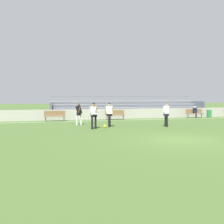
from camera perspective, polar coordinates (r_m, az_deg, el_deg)
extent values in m
plane|color=#4C6B30|center=(12.14, 15.78, -6.37)|extent=(160.00, 160.00, 0.00)
cube|color=white|center=(21.98, 1.55, -1.95)|extent=(44.00, 0.12, 0.01)
cube|color=#BCB7AD|center=(23.40, 0.52, -0.44)|extent=(48.00, 0.16, 0.97)
cube|color=#B2B2B7|center=(25.19, 5.06, -0.55)|extent=(16.81, 0.36, 0.08)
cube|color=slate|center=(25.02, 5.21, -0.95)|extent=(16.81, 0.04, 0.33)
cube|color=#B2B2B7|center=(25.74, 4.61, 0.27)|extent=(16.81, 0.36, 0.08)
cube|color=slate|center=(25.56, 4.76, -0.12)|extent=(16.81, 0.04, 0.33)
cube|color=#B2B2B7|center=(26.30, 4.18, 1.06)|extent=(16.81, 0.36, 0.08)
cube|color=slate|center=(26.12, 4.32, 0.68)|extent=(16.81, 0.04, 0.33)
cube|color=#B2B2B7|center=(26.86, 3.77, 1.81)|extent=(16.81, 0.36, 0.08)
cube|color=slate|center=(26.68, 3.91, 1.45)|extent=(16.81, 0.04, 0.33)
cube|color=#B2B2B7|center=(27.43, 3.38, 2.53)|extent=(16.81, 0.36, 0.08)
cube|color=slate|center=(27.24, 3.51, 2.18)|extent=(16.81, 0.04, 0.33)
cube|color=slate|center=(24.92, -14.22, 0.46)|extent=(0.20, 2.78, 1.65)
cube|color=slate|center=(30.02, 19.38, 0.84)|extent=(0.20, 2.78, 1.65)
cylinder|color=slate|center=(27.66, 3.22, 3.68)|extent=(16.81, 0.06, 0.06)
cube|color=olive|center=(22.33, 0.77, -0.72)|extent=(1.80, 0.40, 0.06)
cube|color=olive|center=(22.49, 0.65, -0.05)|extent=(1.80, 0.05, 0.40)
cylinder|color=#47474C|center=(22.16, -1.18, -1.33)|extent=(0.07, 0.07, 0.45)
cylinder|color=#47474C|center=(22.57, 2.68, -1.25)|extent=(0.07, 0.07, 0.45)
cube|color=olive|center=(25.82, 18.92, -0.35)|extent=(1.80, 0.40, 0.06)
cube|color=olive|center=(25.95, 18.71, 0.22)|extent=(1.80, 0.05, 0.40)
cylinder|color=#47474C|center=(25.41, 17.45, -0.89)|extent=(0.07, 0.07, 0.45)
cylinder|color=#47474C|center=(26.27, 20.33, -0.81)|extent=(0.07, 0.07, 0.45)
cube|color=olive|center=(21.55, -13.30, -0.95)|extent=(1.80, 0.40, 0.06)
cube|color=olive|center=(21.71, -13.32, -0.26)|extent=(1.80, 0.05, 0.40)
cylinder|color=#47474C|center=(21.57, -15.37, -1.58)|extent=(0.07, 0.07, 0.45)
cylinder|color=#47474C|center=(21.60, -11.23, -1.52)|extent=(0.07, 0.07, 0.45)
cylinder|color=#2D7F3D|center=(26.94, 21.88, -0.38)|extent=(0.47, 0.47, 0.80)
cylinder|color=#2D2D38|center=(25.65, 19.18, -0.89)|extent=(0.16, 0.16, 0.45)
cube|color=#191E38|center=(25.80, 18.93, 0.29)|extent=(0.36, 0.24, 0.52)
sphere|color=#D6A884|center=(25.79, 18.95, 1.10)|extent=(0.21, 0.21, 0.21)
cylinder|color=black|center=(16.77, -0.70, -2.06)|extent=(0.13, 0.13, 0.90)
cylinder|color=black|center=(17.08, -0.53, -1.96)|extent=(0.13, 0.13, 0.90)
cube|color=black|center=(16.89, -0.62, -0.57)|extent=(0.38, 0.25, 0.24)
cube|color=white|center=(16.87, -0.62, 0.45)|extent=(0.41, 0.37, 0.59)
cylinder|color=beige|center=(16.90, -1.30, 0.58)|extent=(0.11, 0.37, 0.47)
cylinder|color=beige|center=(16.84, 0.07, 0.57)|extent=(0.11, 0.37, 0.47)
sphere|color=beige|center=(16.86, -0.62, 1.76)|extent=(0.21, 0.21, 0.21)
sphere|color=black|center=(16.86, -0.62, 1.83)|extent=(0.20, 0.20, 0.20)
cylinder|color=black|center=(15.71, -4.70, -2.39)|extent=(0.13, 0.13, 0.92)
cylinder|color=black|center=(15.94, -3.90, -2.30)|extent=(0.13, 0.13, 0.92)
cube|color=black|center=(15.79, -4.30, -0.76)|extent=(0.42, 0.36, 0.24)
cube|color=white|center=(15.77, -4.31, 0.33)|extent=(0.51, 0.51, 0.60)
cylinder|color=#A87A5B|center=(15.91, -4.83, 0.49)|extent=(0.19, 0.28, 0.51)
cylinder|color=#A87A5B|center=(15.63, -3.77, 0.45)|extent=(0.19, 0.28, 0.51)
sphere|color=#A87A5B|center=(15.76, -4.31, 1.73)|extent=(0.21, 0.21, 0.21)
sphere|color=black|center=(15.76, -4.31, 1.81)|extent=(0.20, 0.20, 0.20)
cylinder|color=black|center=(17.33, 12.82, -1.94)|extent=(0.13, 0.13, 0.91)
cylinder|color=black|center=(17.55, 12.47, -1.87)|extent=(0.13, 0.13, 0.91)
cube|color=#232847|center=(17.41, 12.66, -0.48)|extent=(0.42, 0.39, 0.24)
cube|color=white|center=(17.39, 12.67, 0.50)|extent=(0.49, 0.47, 0.59)
cylinder|color=#D6A884|center=(17.26, 12.20, 0.62)|extent=(0.27, 0.34, 0.47)
cylinder|color=#D6A884|center=(17.52, 13.15, 0.64)|extent=(0.27, 0.34, 0.47)
sphere|color=#D6A884|center=(17.38, 12.69, 1.77)|extent=(0.21, 0.21, 0.21)
sphere|color=brown|center=(17.38, 12.69, 1.84)|extent=(0.20, 0.20, 0.20)
cylinder|color=white|center=(18.15, -8.29, -1.73)|extent=(0.13, 0.13, 0.87)
cylinder|color=white|center=(18.23, -7.28, -1.70)|extent=(0.13, 0.13, 0.87)
cube|color=black|center=(18.16, -7.79, -0.41)|extent=(0.39, 0.42, 0.24)
cube|color=black|center=(18.14, -7.80, 0.54)|extent=(0.53, 0.53, 0.60)
cylinder|color=brown|center=(18.34, -7.93, 0.68)|extent=(0.26, 0.22, 0.51)
cylinder|color=brown|center=(17.94, -7.67, 0.63)|extent=(0.26, 0.22, 0.51)
sphere|color=brown|center=(18.13, -7.81, 1.75)|extent=(0.21, 0.21, 0.21)
sphere|color=brown|center=(18.13, -7.81, 1.82)|extent=(0.20, 0.20, 0.20)
sphere|color=yellow|center=(16.38, -1.68, -3.38)|extent=(0.22, 0.22, 0.22)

